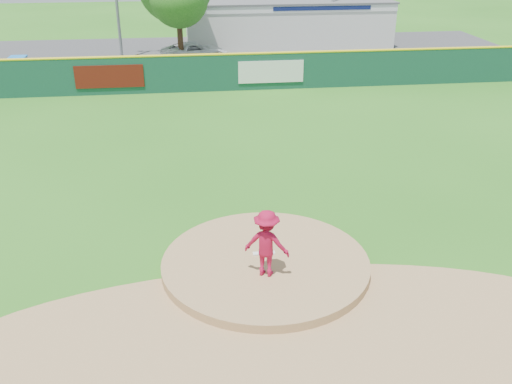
{
  "coord_description": "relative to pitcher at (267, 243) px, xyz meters",
  "views": [
    {
      "loc": [
        -1.88,
        -12.75,
        8.27
      ],
      "look_at": [
        0.0,
        2.0,
        1.3
      ],
      "focal_mm": 40.0,
      "sensor_mm": 36.0,
      "label": 1
    }
  ],
  "objects": [
    {
      "name": "pitcher",
      "position": [
        0.0,
        0.0,
        0.0
      ],
      "size": [
        1.31,
        1.05,
        1.77
      ],
      "primitive_type": "imported",
      "rotation": [
        0.0,
        0.0,
        2.75
      ],
      "color": "#9F0D32",
      "rests_on": "pitchers_mound"
    },
    {
      "name": "infield_dirt_arc",
      "position": [
        0.07,
        -2.34,
        -1.13
      ],
      "size": [
        15.4,
        15.4,
        0.01
      ],
      "primitive_type": "cylinder",
      "color": "#9E774C",
      "rests_on": "ground"
    },
    {
      "name": "pool_building_grp",
      "position": [
        6.07,
        32.65,
        0.53
      ],
      "size": [
        15.2,
        8.2,
        3.31
      ],
      "color": "silver",
      "rests_on": "ground"
    },
    {
      "name": "fence_banners",
      "position": [
        -1.41,
        18.58,
        -0.14
      ],
      "size": [
        12.27,
        0.04,
        1.2
      ],
      "color": "#59140C",
      "rests_on": "ground"
    },
    {
      "name": "ground",
      "position": [
        0.07,
        0.66,
        -1.14
      ],
      "size": [
        120.0,
        120.0,
        0.0
      ],
      "primitive_type": "plane",
      "color": "#286B19",
      "rests_on": "ground"
    },
    {
      "name": "parking_lot",
      "position": [
        0.07,
        27.66,
        -1.13
      ],
      "size": [
        44.0,
        16.0,
        0.02
      ],
      "primitive_type": "cube",
      "color": "#38383A",
      "rests_on": "ground"
    },
    {
      "name": "van",
      "position": [
        -1.01,
        26.43,
        -0.49
      ],
      "size": [
        4.85,
        3.17,
        1.24
      ],
      "primitive_type": "imported",
      "rotation": [
        0.0,
        0.0,
        1.84
      ],
      "color": "white",
      "rests_on": "parking_lot"
    },
    {
      "name": "outfield_fence",
      "position": [
        0.07,
        18.66,
        -0.05
      ],
      "size": [
        40.0,
        0.14,
        2.07
      ],
      "color": "#144131",
      "rests_on": "ground"
    },
    {
      "name": "playground_slide",
      "position": [
        -11.26,
        22.2,
        -0.4
      ],
      "size": [
        0.93,
        2.62,
        1.45
      ],
      "color": "blue",
      "rests_on": "ground"
    },
    {
      "name": "pitchers_mound",
      "position": [
        0.07,
        0.66,
        -1.14
      ],
      "size": [
        5.5,
        5.5,
        0.5
      ],
      "primitive_type": "cylinder",
      "color": "#9E774C",
      "rests_on": "ground"
    },
    {
      "name": "pitching_rubber",
      "position": [
        0.07,
        0.96,
        -0.87
      ],
      "size": [
        0.6,
        0.15,
        0.04
      ],
      "primitive_type": "cube",
      "color": "white",
      "rests_on": "pitchers_mound"
    }
  ]
}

